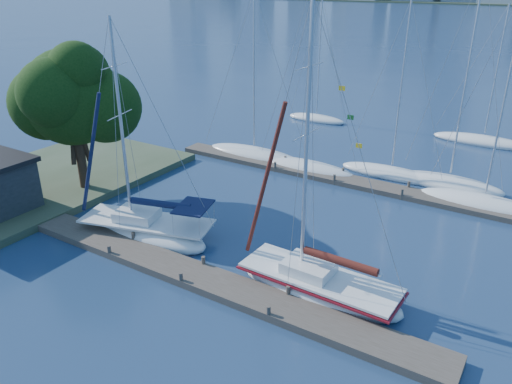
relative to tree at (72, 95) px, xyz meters
The scene contains 14 objects.
ground 15.53m from the tree, 18.62° to the right, with size 700.00×700.00×0.00m, color #182C4C.
near_dock 15.45m from the tree, 18.62° to the right, with size 26.00×2.00×0.40m, color #433B31.
far_dock 20.24m from the tree, 37.32° to the left, with size 30.00×1.80×0.36m, color #433B31.
shore 7.84m from the tree, 159.43° to the right, with size 12.00×22.00×0.50m, color #38472D.
tree is the anchor object (origin of this frame).
sailboat_navy 10.24m from the tree, 15.72° to the right, with size 8.84×4.93×12.89m.
sailboat_maroon 20.10m from the tree, ahead, with size 8.40×2.96×14.05m.
bg_boat_0 15.53m from the tree, 64.50° to the left, with size 9.22×4.23×13.45m.
bg_boat_1 17.89m from the tree, 47.82° to the left, with size 8.10×2.84×14.65m.
bg_boat_2 23.54m from the tree, 40.37° to the left, with size 8.20×3.70×13.05m.
bg_boat_3 26.87m from the tree, 34.73° to the left, with size 7.98×4.69×15.29m.
bg_boat_4 27.95m from the tree, 27.14° to the left, with size 8.75×5.36×14.20m.
bg_boat_6 27.33m from the tree, 78.22° to the left, with size 6.44×2.39×12.83m.
bg_boat_7 35.20m from the tree, 51.02° to the left, with size 9.05×3.22×12.41m.
Camera 1 is at (14.13, -16.46, 14.14)m, focal length 35.00 mm.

